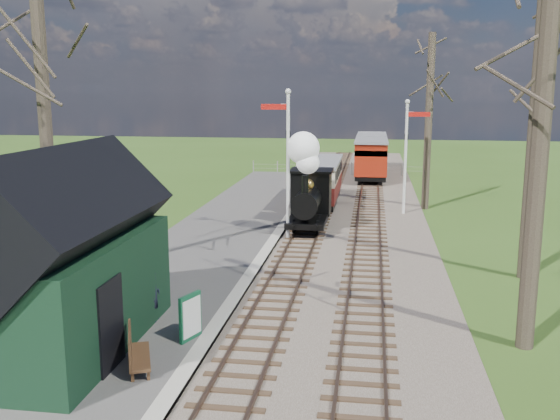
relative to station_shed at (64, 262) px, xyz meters
The scene contains 18 objects.
distant_hills 63.40m from the station_shed, 84.61° to the left, with size 114.40×48.00×22.02m.
ballast_bed 18.98m from the station_shed, 72.73° to the left, with size 8.00×60.00×0.10m, color brown.
track_near 18.63m from the station_shed, 76.57° to the left, with size 1.60×60.00×0.15m.
track_far 19.40m from the station_shed, 69.04° to the left, with size 1.60×60.00×0.15m.
platform 10.26m from the station_shed, 85.44° to the left, with size 5.00×44.00×0.20m, color #474442.
coping_strip 10.69m from the station_shed, 72.79° to the left, with size 0.40×44.00×0.21m, color #B2AD9E.
station_shed is the anchor object (origin of this frame).
semaphore_near 12.58m from the station_shed, 73.62° to the left, with size 1.22×0.24×6.22m.
semaphore_far 20.01m from the station_shed, 64.28° to the left, with size 1.22×0.24×5.72m.
bare_trees 8.81m from the station_shed, 47.30° to the left, with size 15.51×22.39×12.00m.
fence_line 32.38m from the station_shed, 81.83° to the left, with size 12.60×0.08×1.00m.
locomotive 14.22m from the station_shed, 72.46° to the left, with size 1.73×4.03×4.31m.
coach 20.10m from the station_shed, 77.65° to the left, with size 2.01×6.90×2.12m.
red_carriage_a 30.14m from the station_shed, 76.77° to the left, with size 2.19×5.41×2.30m.
red_carriage_b 35.51m from the station_shed, 78.80° to the left, with size 2.19×5.41×2.30m.
sign_board 3.22m from the station_shed, 16.44° to the left, with size 0.36×0.76×1.15m.
bench 2.75m from the station_shed, 24.94° to the right, with size 0.97×1.57×0.87m.
person 2.74m from the station_shed, 52.86° to the left, with size 0.49×0.32×1.35m, color black.
Camera 1 is at (2.70, -9.05, 6.21)m, focal length 40.00 mm.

